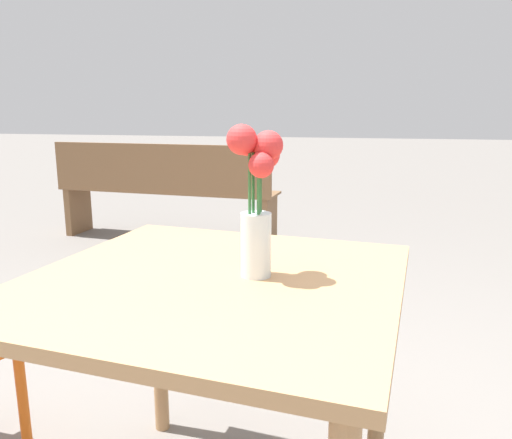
% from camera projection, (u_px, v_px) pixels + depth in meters
% --- Properties ---
extents(table_front, '(0.95, 0.94, 0.74)m').
position_uv_depth(table_front, '(214.00, 317.00, 1.21)').
color(table_front, tan).
rests_on(table_front, ground_plane).
extents(flower_vase, '(0.12, 0.13, 0.36)m').
position_uv_depth(flower_vase, '(257.00, 199.00, 1.15)').
color(flower_vase, silver).
rests_on(flower_vase, table_front).
extents(bench_near, '(1.98, 0.48, 0.85)m').
position_uv_depth(bench_near, '(163.00, 187.00, 4.26)').
color(bench_near, brown).
rests_on(bench_near, ground_plane).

